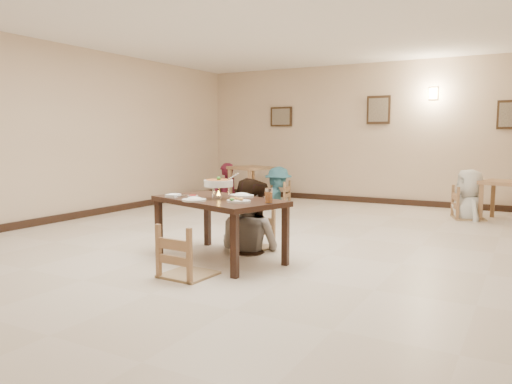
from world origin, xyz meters
The scene contains 29 objects.
floor centered at (0.00, 0.00, 0.00)m, with size 10.00×10.00×0.00m, color beige.
ceiling centered at (0.00, 0.00, 3.00)m, with size 10.00×10.00×0.00m, color white.
wall_back centered at (0.00, 5.00, 1.50)m, with size 10.00×10.00×0.00m, color beige.
wall_left centered at (-4.00, 0.00, 1.50)m, with size 10.00×10.00×0.00m, color beige.
baseboard_back centered at (0.00, 4.97, 0.06)m, with size 8.00×0.06×0.12m, color black.
baseboard_left centered at (-3.97, 0.00, 0.06)m, with size 0.06×10.00×0.12m, color black.
picture_a centered at (-2.20, 4.96, 1.90)m, with size 0.55×0.04×0.45m.
picture_b centered at (0.10, 4.96, 2.00)m, with size 0.50×0.04×0.60m.
picture_c centered at (2.60, 4.96, 1.85)m, with size 0.45×0.04×0.55m.
wall_sconce centered at (1.20, 4.96, 2.30)m, with size 0.16×0.05×0.22m, color #FFD88C.
main_table centered at (-0.16, -0.82, 0.65)m, with size 1.74×1.31×0.73m.
chair_far centered at (-0.10, -0.11, 0.46)m, with size 0.44×0.44×0.93m.
chair_near centered at (-0.06, -1.56, 0.52)m, with size 0.49×0.49×1.05m.
main_diner centered at (-0.08, -0.24, 0.92)m, with size 0.90×0.70×1.85m, color gray.
curry_warmer centered at (-0.15, -0.84, 0.91)m, with size 0.38×0.34×0.30m.
rice_plate_far centered at (-0.01, -0.55, 0.74)m, with size 0.31×0.31×0.07m.
rice_plate_near centered at (-0.28, -1.14, 0.74)m, with size 0.27×0.27×0.06m.
fried_plate centered at (0.22, -1.01, 0.75)m, with size 0.28×0.28×0.06m.
chili_dish centered at (-0.50, -0.87, 0.74)m, with size 0.12×0.12×0.02m.
napkin_cutlery centered at (-0.72, -0.96, 0.74)m, with size 0.18×0.27×0.03m.
drink_glass centered at (0.54, -0.91, 0.80)m, with size 0.08×0.08×0.16m.
bg_table_left centered at (-2.38, 3.85, 0.65)m, with size 1.00×1.00×0.79m.
bg_table_right centered at (2.64, 3.79, 0.56)m, with size 0.85×0.85×0.69m.
bg_chair_ll centered at (-3.04, 3.84, 0.44)m, with size 0.41×0.41×0.88m.
bg_chair_lr centered at (-1.71, 3.84, 0.46)m, with size 0.44×0.44×0.93m.
bg_chair_rl centered at (2.08, 3.74, 0.54)m, with size 0.51×0.51×1.08m.
bg_diner_a centered at (-3.04, 3.84, 0.85)m, with size 0.62×0.41×1.69m, color #581528.
bg_diner_b centered at (-1.71, 3.84, 0.80)m, with size 1.03×0.59×1.60m, color teal.
bg_diner_c centered at (2.08, 3.74, 0.88)m, with size 0.86×0.56×1.75m, color silver.
Camera 1 is at (3.02, -5.66, 1.45)m, focal length 35.00 mm.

